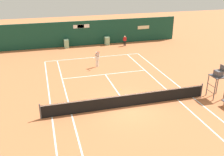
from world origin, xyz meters
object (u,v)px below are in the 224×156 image
object	(u,v)px
ball_kid_centre_post	(125,40)
tennis_ball_by_sideline	(120,89)
umpire_chair	(218,76)
player_on_baseline	(97,58)
tennis_ball_near_service_line	(152,80)

from	to	relation	value
ball_kid_centre_post	tennis_ball_by_sideline	size ratio (longest dim) A/B	19.35
ball_kid_centre_post	tennis_ball_by_sideline	bearing A→B (deg)	79.63
umpire_chair	player_on_baseline	distance (m)	11.57
player_on_baseline	tennis_ball_by_sideline	world-z (taller)	player_on_baseline
player_on_baseline	tennis_ball_near_service_line	world-z (taller)	player_on_baseline
tennis_ball_by_sideline	umpire_chair	bearing A→B (deg)	-25.72
player_on_baseline	ball_kid_centre_post	distance (m)	8.39
ball_kid_centre_post	tennis_ball_near_service_line	world-z (taller)	ball_kid_centre_post
ball_kid_centre_post	umpire_chair	bearing A→B (deg)	107.14
ball_kid_centre_post	tennis_ball_by_sideline	distance (m)	13.29
ball_kid_centre_post	tennis_ball_by_sideline	xyz separation A→B (m)	(-4.50, -12.48, -0.72)
player_on_baseline	tennis_ball_by_sideline	distance (m)	5.92
umpire_chair	tennis_ball_by_sideline	distance (m)	7.54
umpire_chair	tennis_ball_near_service_line	world-z (taller)	umpire_chair
tennis_ball_by_sideline	tennis_ball_near_service_line	size ratio (longest dim) A/B	1.00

